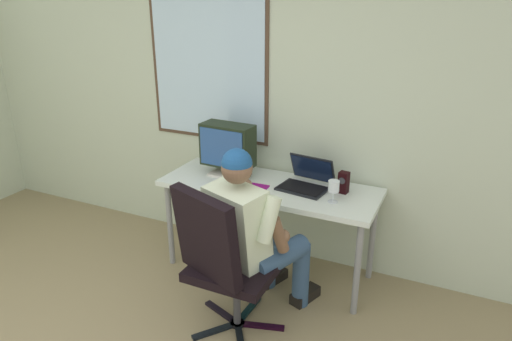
% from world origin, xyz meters
% --- Properties ---
extents(wall_rear, '(5.96, 0.08, 2.75)m').
position_xyz_m(wall_rear, '(-0.01, 2.45, 1.38)').
color(wall_rear, beige).
rests_on(wall_rear, ground).
extents(desk, '(1.65, 0.61, 0.75)m').
position_xyz_m(desk, '(0.27, 2.09, 0.68)').
color(desk, gray).
rests_on(desk, ground).
extents(office_chair, '(0.65, 0.68, 1.04)m').
position_xyz_m(office_chair, '(0.31, 1.28, 0.58)').
color(office_chair, black).
rests_on(office_chair, ground).
extents(person_seated, '(0.68, 0.85, 1.24)m').
position_xyz_m(person_seated, '(0.39, 1.55, 0.65)').
color(person_seated, '#334E71').
rests_on(person_seated, ground).
extents(crt_monitor, '(0.42, 0.23, 0.41)m').
position_xyz_m(crt_monitor, '(-0.11, 2.14, 0.98)').
color(crt_monitor, beige).
rests_on(crt_monitor, desk).
extents(laptop, '(0.39, 0.37, 0.22)m').
position_xyz_m(laptop, '(0.54, 2.18, 0.80)').
color(laptop, black).
rests_on(laptop, desk).
extents(wine_glass, '(0.08, 0.08, 0.16)m').
position_xyz_m(wine_glass, '(0.79, 2.00, 0.85)').
color(wine_glass, silver).
rests_on(wine_glass, desk).
extents(desk_speaker, '(0.08, 0.08, 0.16)m').
position_xyz_m(desk_speaker, '(0.81, 2.18, 0.82)').
color(desk_speaker, black).
rests_on(desk_speaker, desk).
extents(cd_case, '(0.15, 0.13, 0.01)m').
position_xyz_m(cd_case, '(0.22, 2.00, 0.75)').
color(cd_case, '#881277').
rests_on(cd_case, desk).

